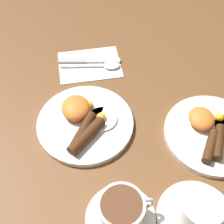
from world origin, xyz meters
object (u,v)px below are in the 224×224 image
at_px(breakfast_plate_near, 84,121).
at_px(teacup_near, 121,212).
at_px(knife, 85,60).
at_px(spoon, 105,65).
at_px(teacup_far, 200,213).
at_px(breakfast_plate_far, 212,132).

bearing_deg(breakfast_plate_near, teacup_near, 12.65).
bearing_deg(breakfast_plate_near, knife, 174.77).
height_order(knife, spoon, spoon).
xyz_separation_m(breakfast_plate_near, knife, (-0.23, 0.02, -0.01)).
relative_size(breakfast_plate_near, teacup_far, 1.47).
bearing_deg(breakfast_plate_near, breakfast_plate_far, 76.67).
height_order(breakfast_plate_far, spoon, breakfast_plate_far).
relative_size(breakfast_plate_far, spoon, 1.34).
bearing_deg(knife, teacup_near, -78.40).
relative_size(breakfast_plate_far, teacup_far, 1.43).
distance_m(breakfast_plate_far, knife, 0.42).
relative_size(teacup_far, spoon, 0.93).
bearing_deg(teacup_far, breakfast_plate_far, 153.71).
xyz_separation_m(breakfast_plate_near, spoon, (-0.20, 0.08, -0.01)).
bearing_deg(teacup_far, teacup_near, -97.66).
bearing_deg(knife, teacup_far, -61.69).
bearing_deg(spoon, teacup_far, -67.44).
bearing_deg(teacup_near, teacup_far, 82.34).
distance_m(breakfast_plate_near, teacup_far, 0.35).
bearing_deg(spoon, knife, 158.18).
height_order(breakfast_plate_near, spoon, breakfast_plate_near).
relative_size(teacup_near, knife, 0.79).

